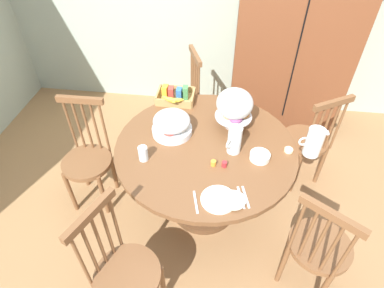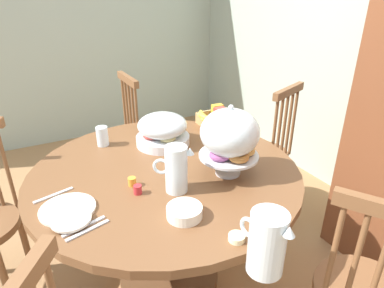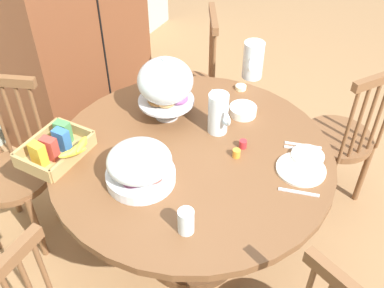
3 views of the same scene
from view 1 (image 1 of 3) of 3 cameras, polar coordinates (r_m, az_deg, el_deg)
ground_plane at (r=2.78m, az=3.16°, el=-13.94°), size 10.00×10.00×0.00m
wooden_armoire at (r=3.37m, az=17.68°, el=17.37°), size 1.18×0.60×1.96m
dining_table at (r=2.45m, az=2.32°, el=-3.50°), size 1.31×1.31×0.74m
windsor_chair_near_window at (r=3.23m, az=-1.83°, el=7.32°), size 0.43×0.43×0.97m
windsor_chair_by_cabinet at (r=2.75m, az=-18.03°, el=-2.72°), size 0.40×0.40×0.97m
windsor_chair_facing_door at (r=2.10m, az=-11.95°, el=-21.56°), size 0.43×0.44×0.97m
windsor_chair_far_side at (r=2.28m, az=21.56°, el=-16.82°), size 0.46×0.46×0.97m
windsor_chair_host_seat at (r=2.94m, az=19.67°, el=0.33°), size 0.46×0.45×0.97m
pastry_stand_with_dome at (r=2.38m, az=7.60°, el=6.85°), size 0.28×0.28×0.34m
fruit_platter_covered at (r=2.37m, az=-3.62°, el=3.59°), size 0.30×0.30×0.18m
orange_juice_pitcher at (r=2.34m, az=20.82°, el=0.15°), size 0.20×0.12×0.21m
milk_pitcher at (r=2.23m, az=7.54°, el=0.57°), size 0.11×0.16×0.21m
cereal_basket at (r=2.73m, az=-3.02°, el=8.53°), size 0.32×0.30×0.12m
china_plate_large at (r=1.98m, az=4.73°, el=-9.80°), size 0.22×0.22×0.01m
china_plate_small at (r=1.98m, az=7.39°, el=-9.85°), size 0.15×0.15×0.01m
cereal_bowl at (r=2.25m, az=11.98°, el=-2.16°), size 0.14×0.14×0.04m
drinking_glass at (r=2.20m, az=-8.69°, el=-1.68°), size 0.06×0.06×0.11m
butter_dish at (r=2.36m, az=16.81°, el=-1.05°), size 0.06×0.06×0.02m
jam_jar_strawberry at (r=2.16m, az=5.77°, el=-3.59°), size 0.04×0.04×0.04m
jam_jar_apricot at (r=2.16m, az=3.92°, el=-3.43°), size 0.04×0.04×0.04m
table_knife at (r=2.01m, az=8.70°, el=-9.38°), size 0.06×0.17×0.01m
dinner_fork at (r=2.02m, az=9.53°, el=-9.27°), size 0.06×0.17×0.01m
soup_spoon at (r=1.97m, az=0.66°, el=-10.29°), size 0.06×0.17×0.01m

